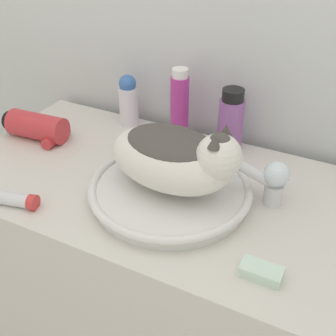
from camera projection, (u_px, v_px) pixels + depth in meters
name	position (u px, v px, depth m)	size (l,w,h in m)	color
wall_back	(225.00, 7.00, 1.11)	(8.00, 0.05, 2.40)	silver
vanity_counter	(167.00, 295.00, 1.29)	(1.13, 0.57, 0.84)	beige
sink_basin	(170.00, 189.00, 1.01)	(0.39, 0.39, 0.04)	silver
cat	(175.00, 156.00, 0.95)	(0.32, 0.27, 0.18)	silver
faucet	(272.00, 180.00, 0.96)	(0.13, 0.08, 0.12)	silver
lotion_bottle_white	(128.00, 100.00, 1.29)	(0.06, 0.06, 0.16)	silver
shampoo_bottle_tall	(180.00, 105.00, 1.21)	(0.05, 0.05, 0.21)	#B2338C
mouthwash_bottle	(231.00, 121.00, 1.16)	(0.07, 0.07, 0.18)	#93569E
cream_tube	(5.00, 198.00, 0.99)	(0.17, 0.07, 0.04)	silver
hair_dryer	(38.00, 127.00, 1.24)	(0.20, 0.11, 0.08)	#C63338
soap_bar	(261.00, 272.00, 0.80)	(0.08, 0.04, 0.02)	silver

